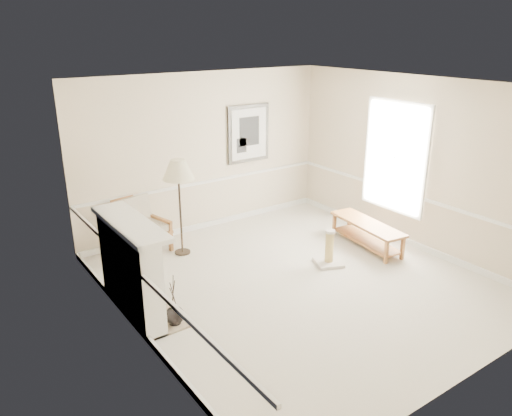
{
  "coord_description": "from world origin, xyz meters",
  "views": [
    {
      "loc": [
        -4.36,
        -5.1,
        3.59
      ],
      "look_at": [
        -0.29,
        0.7,
        1.04
      ],
      "focal_mm": 35.0,
      "sensor_mm": 36.0,
      "label": 1
    }
  ],
  "objects_px": {
    "armchair": "(140,223)",
    "bench": "(367,231)",
    "floor_vase": "(175,316)",
    "floor_lamp": "(178,172)",
    "scratching_post": "(329,254)"
  },
  "relations": [
    {
      "from": "floor_lamp",
      "to": "scratching_post",
      "type": "bearing_deg",
      "value": -45.0
    },
    {
      "from": "floor_lamp",
      "to": "scratching_post",
      "type": "relative_size",
      "value": 2.76
    },
    {
      "from": "scratching_post",
      "to": "floor_vase",
      "type": "bearing_deg",
      "value": -176.51
    },
    {
      "from": "floor_vase",
      "to": "armchair",
      "type": "height_order",
      "value": "armchair"
    },
    {
      "from": "bench",
      "to": "armchair",
      "type": "bearing_deg",
      "value": 147.17
    },
    {
      "from": "floor_vase",
      "to": "bench",
      "type": "bearing_deg",
      "value": 4.83
    },
    {
      "from": "scratching_post",
      "to": "armchair",
      "type": "bearing_deg",
      "value": 134.82
    },
    {
      "from": "armchair",
      "to": "scratching_post",
      "type": "distance_m",
      "value": 3.21
    },
    {
      "from": "floor_lamp",
      "to": "floor_vase",
      "type": "bearing_deg",
      "value": -119.64
    },
    {
      "from": "scratching_post",
      "to": "floor_lamp",
      "type": "bearing_deg",
      "value": 135.0
    },
    {
      "from": "floor_lamp",
      "to": "armchair",
      "type": "bearing_deg",
      "value": 134.22
    },
    {
      "from": "floor_vase",
      "to": "armchair",
      "type": "distance_m",
      "value": 2.53
    },
    {
      "from": "armchair",
      "to": "floor_vase",
      "type": "bearing_deg",
      "value": -116.78
    },
    {
      "from": "armchair",
      "to": "bench",
      "type": "relative_size",
      "value": 0.59
    },
    {
      "from": "armchair",
      "to": "scratching_post",
      "type": "relative_size",
      "value": 1.57
    }
  ]
}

